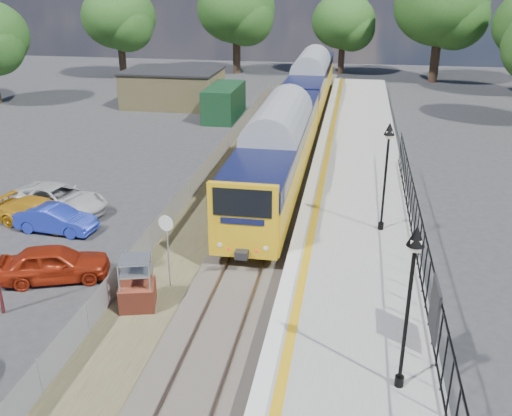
% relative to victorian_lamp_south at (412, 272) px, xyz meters
% --- Properties ---
extents(ground, '(120.00, 120.00, 0.00)m').
position_rel_victorian_lamp_south_xyz_m(ground, '(-5.50, 4.00, -4.30)').
color(ground, '#2D2D30').
rests_on(ground, ground).
extents(track_bed, '(5.90, 80.00, 0.29)m').
position_rel_victorian_lamp_south_xyz_m(track_bed, '(-5.97, 13.67, -4.21)').
color(track_bed, '#473F38').
rests_on(track_bed, ground).
extents(platform, '(5.00, 70.00, 0.90)m').
position_rel_victorian_lamp_south_xyz_m(platform, '(-1.30, 12.00, -3.85)').
color(platform, gray).
rests_on(platform, ground).
extents(platform_edge, '(0.90, 70.00, 0.01)m').
position_rel_victorian_lamp_south_xyz_m(platform_edge, '(-3.36, 12.00, -3.39)').
color(platform_edge, silver).
rests_on(platform_edge, platform).
extents(victorian_lamp_south, '(0.44, 0.44, 4.60)m').
position_rel_victorian_lamp_south_xyz_m(victorian_lamp_south, '(0.00, 0.00, 0.00)').
color(victorian_lamp_south, black).
rests_on(victorian_lamp_south, platform).
extents(victorian_lamp_north, '(0.44, 0.44, 4.60)m').
position_rel_victorian_lamp_south_xyz_m(victorian_lamp_north, '(-0.20, 10.00, 0.00)').
color(victorian_lamp_north, black).
rests_on(victorian_lamp_north, platform).
extents(palisade_fence, '(0.12, 26.00, 2.00)m').
position_rel_victorian_lamp_south_xyz_m(palisade_fence, '(1.05, 6.24, -2.46)').
color(palisade_fence, black).
rests_on(palisade_fence, platform).
extents(wire_fence, '(0.06, 52.00, 1.20)m').
position_rel_victorian_lamp_south_xyz_m(wire_fence, '(-9.70, 16.00, -3.70)').
color(wire_fence, '#999EA3').
rests_on(wire_fence, ground).
extents(outbuilding, '(10.80, 10.10, 3.12)m').
position_rel_victorian_lamp_south_xyz_m(outbuilding, '(-16.41, 35.21, -2.78)').
color(outbuilding, '#9A8B56').
rests_on(outbuilding, ground).
extents(tree_line, '(56.80, 43.80, 11.88)m').
position_rel_victorian_lamp_south_xyz_m(tree_line, '(-4.10, 46.00, 2.31)').
color(tree_line, '#332319').
rests_on(tree_line, ground).
extents(train, '(2.82, 40.83, 3.51)m').
position_rel_victorian_lamp_south_xyz_m(train, '(-5.50, 27.20, -1.96)').
color(train, gold).
rests_on(train, ground).
extents(brick_plinth, '(1.48, 1.48, 1.95)m').
position_rel_victorian_lamp_south_xyz_m(brick_plinth, '(-8.68, 3.78, -3.36)').
color(brick_plinth, maroon).
rests_on(brick_plinth, ground).
extents(speed_sign, '(0.59, 0.16, 2.96)m').
position_rel_victorian_lamp_south_xyz_m(speed_sign, '(-8.00, 5.26, -2.27)').
color(speed_sign, '#999EA3').
rests_on(speed_sign, ground).
extents(car_red, '(4.41, 2.92, 1.39)m').
position_rel_victorian_lamp_south_xyz_m(car_red, '(-12.52, 5.13, -3.60)').
color(car_red, maroon).
rests_on(car_red, ground).
extents(car_blue, '(3.79, 1.61, 1.22)m').
position_rel_victorian_lamp_south_xyz_m(car_blue, '(-14.63, 9.22, -3.69)').
color(car_blue, '#1B2DA6').
rests_on(car_blue, ground).
extents(car_yellow, '(4.56, 2.52, 1.25)m').
position_rel_victorian_lamp_south_xyz_m(car_yellow, '(-15.69, 9.76, -3.67)').
color(car_yellow, orange).
rests_on(car_yellow, ground).
extents(car_white, '(5.42, 3.40, 1.40)m').
position_rel_victorian_lamp_south_xyz_m(car_white, '(-15.62, 11.31, -3.60)').
color(car_white, silver).
rests_on(car_white, ground).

